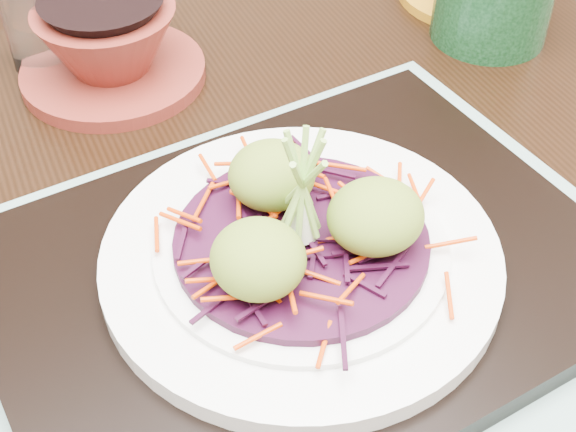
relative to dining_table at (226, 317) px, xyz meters
name	(u,v)px	position (x,y,z in m)	size (l,w,h in m)	color
dining_table	(226,317)	(0.00, 0.00, 0.00)	(1.18, 0.82, 0.72)	black
placemat	(300,285)	(0.03, -0.07, 0.10)	(0.49, 0.39, 0.00)	gray
serving_tray	(301,274)	(0.03, -0.07, 0.11)	(0.43, 0.32, 0.02)	black
white_plate	(301,255)	(0.03, -0.07, 0.13)	(0.28, 0.28, 0.02)	white
cabbage_bed	(301,241)	(0.03, -0.07, 0.14)	(0.18, 0.18, 0.01)	#350A23
carrot_julienne	(301,232)	(0.03, -0.07, 0.15)	(0.21, 0.21, 0.01)	#CC3603
guacamole_scoops	(302,215)	(0.03, -0.07, 0.17)	(0.15, 0.13, 0.05)	olive
scallion_garnish	(302,191)	(0.03, -0.07, 0.19)	(0.06, 0.06, 0.10)	#84B448
water_glass	(37,24)	(-0.06, 0.30, 0.14)	(0.06, 0.06, 0.09)	white
terracotta_bowl_set	(109,49)	(0.00, 0.25, 0.13)	(0.22, 0.22, 0.07)	maroon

